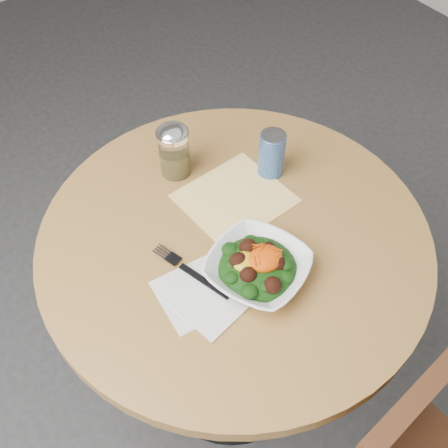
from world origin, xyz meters
name	(u,v)px	position (x,y,z in m)	size (l,w,h in m)	color
ground	(231,366)	(0.00, 0.00, 0.00)	(6.00, 6.00, 0.00)	#2B2B2E
table	(233,278)	(0.00, 0.00, 0.55)	(0.90, 0.90, 0.75)	black
cloth_napkin	(235,198)	(0.06, 0.08, 0.75)	(0.24, 0.22, 0.00)	#FFAC0D
paper_napkins	(203,295)	(-0.15, -0.11, 0.75)	(0.19, 0.19, 0.00)	silver
salad_bowl	(258,267)	(-0.03, -0.13, 0.78)	(0.27, 0.27, 0.08)	white
fork	(188,270)	(-0.15, -0.04, 0.76)	(0.08, 0.20, 0.00)	black
spice_shaker	(174,151)	(-0.02, 0.24, 0.82)	(0.08, 0.08, 0.14)	silver
beverage_can	(272,154)	(0.18, 0.11, 0.81)	(0.06, 0.06, 0.12)	navy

